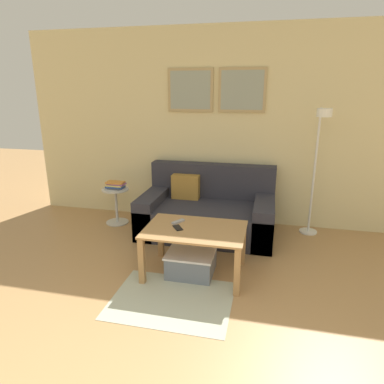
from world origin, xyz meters
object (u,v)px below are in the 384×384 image
object	(u,v)px
side_table	(116,202)
floor_lamp	(318,156)
couch	(207,212)
cell_phone	(178,228)
storage_bin	(191,262)
book_stack	(116,185)
coffee_table	(195,237)
remote_control	(178,222)

from	to	relation	value
side_table	floor_lamp	bearing A→B (deg)	1.96
couch	cell_phone	world-z (taller)	couch
cell_phone	storage_bin	bearing A→B (deg)	-25.45
couch	storage_bin	size ratio (longest dim) A/B	3.51
cell_phone	book_stack	bearing A→B (deg)	102.22
coffee_table	cell_phone	bearing A→B (deg)	-171.20
storage_bin	cell_phone	size ratio (longest dim) A/B	3.36
coffee_table	floor_lamp	world-z (taller)	floor_lamp
floor_lamp	side_table	world-z (taller)	floor_lamp
coffee_table	book_stack	world-z (taller)	book_stack
couch	storage_bin	world-z (taller)	couch
side_table	book_stack	size ratio (longest dim) A/B	1.87
book_stack	storage_bin	bearing A→B (deg)	-40.13
coffee_table	book_stack	size ratio (longest dim) A/B	3.71
cell_phone	remote_control	bearing A→B (deg)	69.36
floor_lamp	book_stack	distance (m)	2.60
side_table	book_stack	bearing A→B (deg)	89.49
coffee_table	book_stack	bearing A→B (deg)	140.77
cell_phone	floor_lamp	bearing A→B (deg)	6.76
couch	book_stack	xyz separation A→B (m)	(-1.27, 0.03, 0.27)
side_table	cell_phone	world-z (taller)	cell_phone
coffee_table	storage_bin	size ratio (longest dim) A/B	2.07
remote_control	cell_phone	size ratio (longest dim) A/B	1.07
floor_lamp	couch	bearing A→B (deg)	-175.36
coffee_table	storage_bin	xyz separation A→B (m)	(-0.04, -0.01, -0.28)
floor_lamp	side_table	size ratio (longest dim) A/B	3.22
coffee_table	storage_bin	world-z (taller)	coffee_table
couch	remote_control	distance (m)	0.98
floor_lamp	cell_phone	world-z (taller)	floor_lamp
storage_bin	remote_control	xyz separation A→B (m)	(-0.16, 0.12, 0.37)
couch	coffee_table	world-z (taller)	couch
side_table	remote_control	size ratio (longest dim) A/B	3.27
storage_bin	book_stack	xyz separation A→B (m)	(-1.31, 1.10, 0.42)
side_table	cell_phone	size ratio (longest dim) A/B	3.51
book_stack	cell_phone	world-z (taller)	book_stack
coffee_table	remote_control	distance (m)	0.25
floor_lamp	book_stack	world-z (taller)	floor_lamp
floor_lamp	remote_control	size ratio (longest dim) A/B	10.54
remote_control	book_stack	bearing A→B (deg)	171.09
book_stack	remote_control	bearing A→B (deg)	-40.67
couch	cell_phone	size ratio (longest dim) A/B	11.78
coffee_table	floor_lamp	distance (m)	1.79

